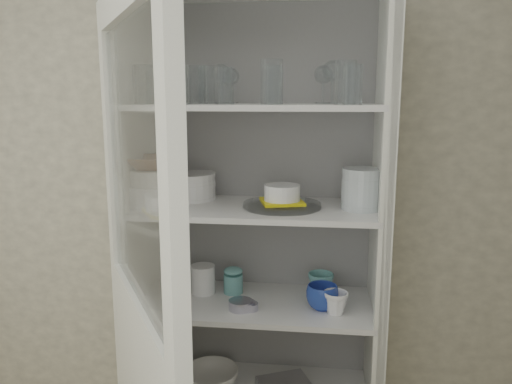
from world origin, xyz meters
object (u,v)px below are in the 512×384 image
Objects in this scene: goblet_0 at (221,82)px; cream_bowl at (153,177)px; plate_stack_back at (188,186)px; yellow_trivet at (282,202)px; white_ramekin at (282,193)px; teal_jar at (233,282)px; white_canister at (203,279)px; grey_bowl_stack at (362,189)px; goblet_2 at (332,80)px; measuring_cups at (241,305)px; cupboard_door at (144,372)px; mug_white at (336,303)px; glass_platter at (282,205)px; goblet_1 at (231,84)px; mug_blue at (322,297)px; pantry_cabinet at (258,276)px; cream_dish at (211,377)px; plate_stack_front at (154,195)px; mug_teal at (321,285)px; terracotta_bowl at (152,163)px; goblet_3 at (323,83)px.

goblet_0 is 0.85× the size of cream_bowl.
cream_bowl is at bearing -125.91° from plate_stack_back.
white_ramekin reaches higher than yellow_trivet.
teal_jar is 0.13m from white_canister.
goblet_2 is at bearing 129.59° from grey_bowl_stack.
measuring_cups is at bearing -62.29° from goblet_0.
cupboard_door reaches higher than mug_white.
mug_white is at bearing -22.69° from goblet_0.
glass_platter is 0.01m from yellow_trivet.
white_canister is (0.17, 0.09, -0.45)m from cream_bowl.
goblet_1 is 1.58× the size of mug_white.
goblet_1 is 1.25× the size of white_canister.
grey_bowl_stack is 1.27× the size of mug_blue.
pantry_cabinet reaches higher than cream_dish.
plate_stack_front is at bearing -160.10° from teal_jar.
plate_stack_front reaches higher than glass_platter.
yellow_trivet is 1.11× the size of white_ramekin.
glass_platter is 2.86× the size of mug_teal.
glass_platter is 1.96× the size of yellow_trivet.
measuring_cups is (0.36, -0.06, -0.55)m from terracotta_bowl.
yellow_trivet reaches higher than mug_teal.
yellow_trivet is (0.11, -0.08, 0.34)m from pantry_cabinet.
pantry_cabinet reaches higher than goblet_0.
goblet_2 reaches higher than mug_white.
mug_blue is at bearing -20.53° from goblet_0.
glass_platter reaches higher than measuring_cups.
yellow_trivet is at bearing -140.07° from mug_teal.
teal_jar is at bearing 158.09° from mug_white.
plate_stack_back reaches higher than measuring_cups.
mug_white is (0.48, -0.20, -0.84)m from goblet_0.
measuring_cups is 0.42m from cream_dish.
goblet_3 is 0.91m from teal_jar.
plate_stack_back is at bearing -179.81° from goblet_0.
mug_white is (0.06, -0.17, -0.01)m from mug_teal.
mug_blue reaches higher than teal_jar.
goblet_0 is 1.80× the size of measuring_cups.
teal_jar is (0.01, -0.03, -0.83)m from goblet_1.
white_canister is at bearing -171.83° from goblet_2.
teal_jar is at bearing 19.90° from cream_bowl.
goblet_2 reaches higher than cream_dish.
terracotta_bowl is 1.95× the size of mug_teal.
mug_blue is 0.54× the size of cream_dish.
goblet_1 is at bearing 178.54° from goblet_3.
white_canister is (-0.56, 0.15, 0.02)m from mug_white.
plate_stack_back is 0.72m from grey_bowl_stack.
cupboard_door is 1.13m from goblet_0.
goblet_2 is 1.35m from cream_dish.
cupboard_door is 9.96× the size of cream_bowl.
terracotta_bowl is 0.90m from mug_white.
goblet_3 is 1.67× the size of mug_white.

